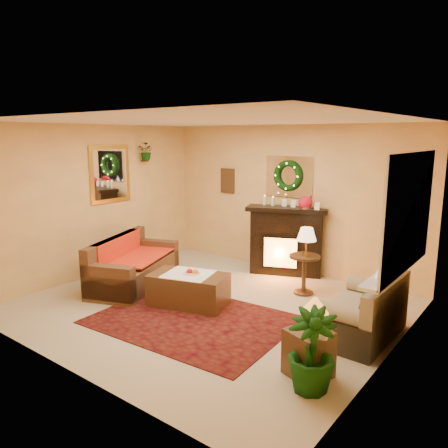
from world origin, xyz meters
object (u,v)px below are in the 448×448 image
Objects in this scene: loveseat at (361,303)px; fireplace at (286,243)px; end_table_square at (309,350)px; coffee_table at (189,291)px; side_table_round at (304,273)px; sofa at (134,259)px.

fireplace is at bearing 141.25° from loveseat.
end_table_square is 2.34m from coffee_table.
side_table_round is (0.73, -0.74, -0.22)m from fireplace.
coffee_table is (-2.24, 0.68, -0.06)m from end_table_square.
coffee_table is at bearing -166.04° from loveseat.
fireplace is 2.01× the size of side_table_round.
end_table_square is (-0.09, -1.20, -0.15)m from loveseat.
fireplace is 0.96× the size of loveseat.
end_table_square is 0.44× the size of coffee_table.
loveseat reaches higher than side_table_round.
loveseat is at bearing -36.68° from side_table_round.
coffee_table is at bearing -127.69° from side_table_round.
end_table_square is at bearing -92.72° from loveseat.
loveseat is at bearing -62.75° from fireplace.
coffee_table is (-1.10, -1.43, -0.12)m from side_table_round.
sofa is 2.73m from side_table_round.
side_table_round is 2.40m from end_table_square.
coffee_table is at bearing -26.70° from sofa.
end_table_square is at bearing -33.32° from coffee_table.
side_table_round is at bearing 35.85° from coffee_table.
coffee_table is at bearing 163.14° from end_table_square.
fireplace reaches higher than side_table_round.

